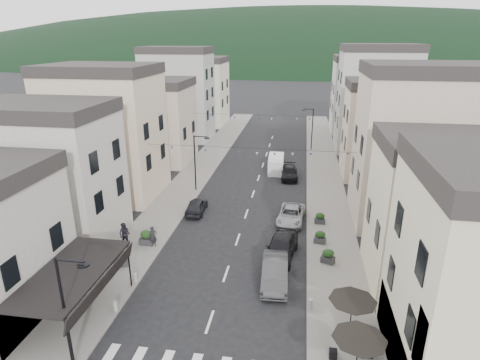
% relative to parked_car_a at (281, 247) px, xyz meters
% --- Properties ---
extents(sidewalk_left, '(4.00, 76.00, 0.12)m').
position_rel_parked_car_a_xyz_m(sidewalk_left, '(-11.10, 18.21, -0.79)').
color(sidewalk_left, slate).
rests_on(sidewalk_left, ground).
extents(sidewalk_right, '(4.00, 76.00, 0.12)m').
position_rel_parked_car_a_xyz_m(sidewalk_right, '(3.90, 18.21, -0.79)').
color(sidewalk_right, slate).
rests_on(sidewalk_right, ground).
extents(hill_backdrop, '(640.00, 360.00, 70.00)m').
position_rel_parked_car_a_xyz_m(hill_backdrop, '(-3.60, 286.21, -0.85)').
color(hill_backdrop, black).
rests_on(hill_backdrop, ground).
extents(boutique_awning, '(3.77, 7.50, 3.28)m').
position_rel_parked_car_a_xyz_m(boutique_awning, '(-10.85, -8.79, 2.27)').
color(boutique_awning, black).
rests_on(boutique_awning, ground).
extents(buildings_row_left, '(10.20, 54.16, 14.00)m').
position_rel_parked_car_a_xyz_m(buildings_row_left, '(-18.10, 23.96, 5.27)').
color(buildings_row_left, '#AFA9A0').
rests_on(buildings_row_left, ground).
extents(buildings_row_right, '(10.20, 54.16, 14.50)m').
position_rel_parked_car_a_xyz_m(buildings_row_right, '(10.90, 22.81, 5.47)').
color(buildings_row_right, beige).
rests_on(buildings_row_right, ground).
extents(cafe_terrace, '(2.50, 8.10, 2.53)m').
position_rel_parked_car_a_xyz_m(cafe_terrace, '(4.10, -10.99, 1.51)').
color(cafe_terrace, black).
rests_on(cafe_terrace, ground).
extents(streetlamp_left_near, '(1.70, 0.56, 6.00)m').
position_rel_parked_car_a_xyz_m(streetlamp_left_near, '(-9.43, -11.79, 2.85)').
color(streetlamp_left_near, black).
rests_on(streetlamp_left_near, ground).
extents(streetlamp_left_far, '(1.70, 0.56, 6.00)m').
position_rel_parked_car_a_xyz_m(streetlamp_left_far, '(-9.43, 12.21, 2.85)').
color(streetlamp_left_far, black).
rests_on(streetlamp_left_far, ground).
extents(streetlamp_right_far, '(1.70, 0.56, 6.00)m').
position_rel_parked_car_a_xyz_m(streetlamp_right_far, '(2.22, 30.21, 2.85)').
color(streetlamp_right_far, black).
rests_on(streetlamp_right_far, ground).
extents(bollards, '(11.66, 10.26, 0.60)m').
position_rel_parked_car_a_xyz_m(bollards, '(-3.60, -8.29, -0.43)').
color(bollards, gray).
rests_on(bollards, ground).
extents(bunting_near, '(19.00, 0.28, 0.62)m').
position_rel_parked_car_a_xyz_m(bunting_near, '(-3.60, 8.21, 4.81)').
color(bunting_near, black).
rests_on(bunting_near, ground).
extents(bunting_far, '(19.00, 0.28, 0.62)m').
position_rel_parked_car_a_xyz_m(bunting_far, '(-3.60, 24.21, 4.81)').
color(bunting_far, black).
rests_on(bunting_far, ground).
extents(parked_car_a, '(2.66, 5.20, 1.69)m').
position_rel_parked_car_a_xyz_m(parked_car_a, '(0.00, 0.00, 0.00)').
color(parked_car_a, black).
rests_on(parked_car_a, ground).
extents(parked_car_b, '(1.92, 4.89, 1.58)m').
position_rel_parked_car_a_xyz_m(parked_car_b, '(-0.22, -3.29, -0.05)').
color(parked_car_b, '#363538').
rests_on(parked_car_b, ground).
extents(parked_car_c, '(2.55, 4.89, 1.32)m').
position_rel_parked_car_a_xyz_m(parked_car_c, '(0.50, 6.20, -0.19)').
color(parked_car_c, '#9799A0').
rests_on(parked_car_c, ground).
extents(parked_car_d, '(2.14, 4.66, 1.32)m').
position_rel_parked_car_a_xyz_m(parked_car_d, '(-0.12, 17.77, -0.19)').
color(parked_car_d, black).
rests_on(parked_car_d, ground).
extents(parked_car_e, '(1.74, 3.97, 1.33)m').
position_rel_parked_car_a_xyz_m(parked_car_e, '(-8.20, 6.81, -0.18)').
color(parked_car_e, black).
rests_on(parked_car_e, ground).
extents(delivery_van, '(1.90, 4.49, 2.12)m').
position_rel_parked_car_a_xyz_m(delivery_van, '(-1.80, 19.92, 0.20)').
color(delivery_van, silver).
rests_on(delivery_van, ground).
extents(pedestrian_a, '(0.71, 0.63, 1.64)m').
position_rel_parked_car_a_xyz_m(pedestrian_a, '(-9.83, -0.06, 0.10)').
color(pedestrian_a, black).
rests_on(pedestrian_a, sidewalk_left).
extents(pedestrian_b, '(0.98, 0.79, 1.92)m').
position_rel_parked_car_a_xyz_m(pedestrian_b, '(-11.99, -0.34, 0.23)').
color(pedestrian_b, '#28222D').
rests_on(pedestrian_b, sidewalk_left).
extents(planter_la, '(1.22, 0.97, 1.21)m').
position_rel_parked_car_a_xyz_m(planter_la, '(-11.09, -3.13, -0.14)').
color(planter_la, '#2C2C2E').
rests_on(planter_la, sidewalk_left).
extents(planter_lb, '(1.09, 0.61, 1.21)m').
position_rel_parked_car_a_xyz_m(planter_lb, '(-10.44, 0.12, -0.14)').
color(planter_lb, '#292A2C').
rests_on(planter_lb, sidewalk_left).
extents(planter_ra, '(1.08, 0.82, 1.07)m').
position_rel_parked_car_a_xyz_m(planter_ra, '(3.37, -0.43, -0.21)').
color(planter_ra, '#28282A').
rests_on(planter_ra, sidewalk_right).
extents(planter_rb, '(0.99, 0.64, 1.03)m').
position_rel_parked_car_a_xyz_m(planter_rb, '(2.90, 2.44, -0.23)').
color(planter_rb, '#303033').
rests_on(planter_rb, sidewalk_right).
extents(planter_rc, '(0.91, 0.54, 0.99)m').
position_rel_parked_car_a_xyz_m(planter_rc, '(3.00, 6.01, -0.25)').
color(planter_rc, '#2C2C2F').
rests_on(planter_rc, sidewalk_right).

